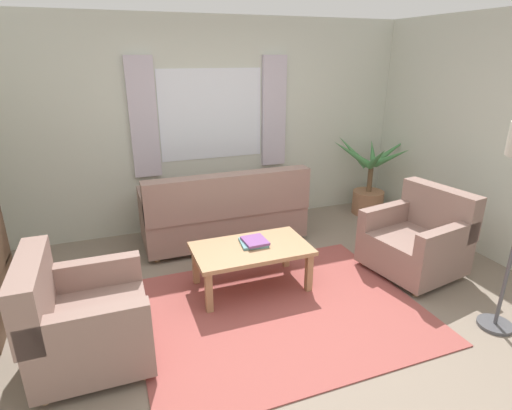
% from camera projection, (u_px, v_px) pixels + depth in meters
% --- Properties ---
extents(ground_plane, '(6.24, 6.24, 0.00)m').
position_uv_depth(ground_plane, '(280.00, 311.00, 3.66)').
color(ground_plane, gray).
extents(wall_back, '(5.32, 0.12, 2.60)m').
position_uv_depth(wall_back, '(211.00, 126.00, 5.19)').
color(wall_back, beige).
rests_on(wall_back, ground_plane).
extents(window_with_curtains, '(1.98, 0.07, 1.40)m').
position_uv_depth(window_with_curtains, '(212.00, 115.00, 5.07)').
color(window_with_curtains, white).
extents(area_rug, '(2.45, 1.95, 0.01)m').
position_uv_depth(area_rug, '(280.00, 310.00, 3.66)').
color(area_rug, '#9E4C47').
rests_on(area_rug, ground_plane).
extents(couch, '(1.90, 0.82, 0.92)m').
position_uv_depth(couch, '(224.00, 213.00, 4.89)').
color(couch, gray).
rests_on(couch, ground_plane).
extents(armchair_left, '(0.83, 0.85, 0.88)m').
position_uv_depth(armchair_left, '(81.00, 320.00, 2.95)').
color(armchair_left, gray).
rests_on(armchair_left, ground_plane).
extents(armchair_right, '(0.95, 0.97, 0.88)m').
position_uv_depth(armchair_right, '(418.00, 240.00, 4.23)').
color(armchair_right, gray).
rests_on(armchair_right, ground_plane).
extents(coffee_table, '(1.10, 0.64, 0.44)m').
position_uv_depth(coffee_table, '(251.00, 252.00, 3.90)').
color(coffee_table, '#A87F56').
rests_on(coffee_table, ground_plane).
extents(book_stack_on_table, '(0.27, 0.28, 0.05)m').
position_uv_depth(book_stack_on_table, '(254.00, 242.00, 3.93)').
color(book_stack_on_table, '#5B8E93').
rests_on(book_stack_on_table, coffee_table).
extents(potted_plant, '(1.18, 0.98, 1.11)m').
position_uv_depth(potted_plant, '(369.00, 185.00, 5.77)').
color(potted_plant, '#9E6B4C').
rests_on(potted_plant, ground_plane).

